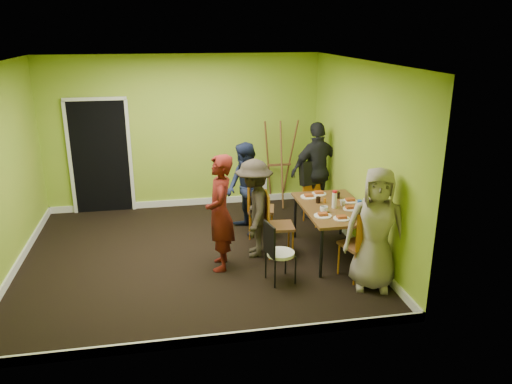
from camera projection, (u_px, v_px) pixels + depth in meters
ground at (195, 255)px, 7.44m from camera, size 5.00×5.00×0.00m
room_walls at (190, 192)px, 7.17m from camera, size 5.04×4.54×2.82m
dining_table at (334, 210)px, 7.29m from camera, size 0.90×1.50×0.75m
chair_left_far at (256, 203)px, 7.98m from camera, size 0.49×0.49×0.99m
chair_left_near at (274, 220)px, 7.30m from camera, size 0.43×0.43×0.97m
chair_back_end at (313, 179)px, 8.61m from camera, size 0.57×0.62×1.05m
chair_front_end at (363, 241)px, 6.57m from camera, size 0.51×0.52×1.00m
chair_bentwood at (277, 250)px, 6.53m from camera, size 0.40×0.39×0.85m
easel at (280, 163)px, 9.37m from camera, size 0.65×0.61×1.63m
plate_near_left at (309, 197)px, 7.67m from camera, size 0.25×0.25×0.01m
plate_near_right at (323, 216)px, 6.91m from camera, size 0.24×0.24×0.01m
plate_far_back at (319, 194)px, 7.81m from camera, size 0.23×0.23×0.01m
plate_far_front at (342, 219)px, 6.81m from camera, size 0.23×0.23×0.01m
plate_wall_back at (350, 201)px, 7.48m from camera, size 0.23×0.23×0.01m
plate_wall_front at (350, 209)px, 7.17m from camera, size 0.22×0.22×0.01m
thermos at (334, 200)px, 7.19m from camera, size 0.07×0.07×0.23m
blue_bottle at (359, 207)px, 6.95m from camera, size 0.07×0.07×0.21m
orange_bottle at (325, 200)px, 7.42m from camera, size 0.04×0.04×0.07m
glass_mid at (318, 200)px, 7.41m from camera, size 0.07×0.07×0.09m
glass_back at (338, 195)px, 7.61m from camera, size 0.07×0.07×0.10m
glass_front at (359, 216)px, 6.80m from camera, size 0.07×0.07×0.08m
cup_a at (324, 210)px, 7.03m from camera, size 0.12×0.12×0.09m
cup_b at (343, 203)px, 7.31m from camera, size 0.09×0.09×0.08m
person_standing at (220, 213)px, 6.83m from camera, size 0.45×0.63×1.64m
person_left_far at (245, 189)px, 8.05m from camera, size 0.75×0.86×1.50m
person_left_near at (254, 208)px, 7.25m from camera, size 0.70×1.02×1.46m
person_back_end at (317, 171)px, 8.70m from camera, size 1.07×0.64×1.71m
person_front_end at (376, 229)px, 6.31m from camera, size 0.91×0.74×1.61m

